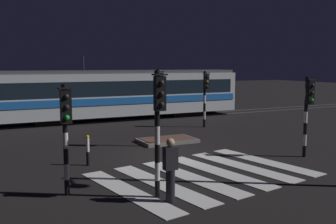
# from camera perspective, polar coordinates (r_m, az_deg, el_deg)

# --- Properties ---
(ground_plane) EXTENTS (120.00, 120.00, 0.00)m
(ground_plane) POSITION_cam_1_polar(r_m,az_deg,el_deg) (15.67, -0.62, -6.36)
(ground_plane) COLOR black
(rail_near) EXTENTS (80.00, 0.12, 0.03)m
(rail_near) POSITION_cam_1_polar(r_m,az_deg,el_deg) (24.82, -10.68, -1.53)
(rail_near) COLOR #59595E
(rail_near) RESTS_ON ground
(rail_far) EXTENTS (80.00, 0.12, 0.03)m
(rail_far) POSITION_cam_1_polar(r_m,az_deg,el_deg) (26.19, -11.54, -1.11)
(rail_far) COLOR #59595E
(rail_far) RESTS_ON ground
(crosswalk_zebra) EXTENTS (7.28, 5.78, 0.02)m
(crosswalk_zebra) POSITION_cam_1_polar(r_m,az_deg,el_deg) (13.06, 5.36, -9.05)
(crosswalk_zebra) COLOR silver
(crosswalk_zebra) RESTS_ON ground
(traffic_island) EXTENTS (2.62, 1.66, 0.18)m
(traffic_island) POSITION_cam_1_polar(r_m,az_deg,el_deg) (18.29, -0.14, -4.16)
(traffic_island) COLOR slate
(traffic_island) RESTS_ON ground
(traffic_light_corner_near_right) EXTENTS (0.36, 0.42, 3.14)m
(traffic_light_corner_near_right) POSITION_cam_1_polar(r_m,az_deg,el_deg) (15.95, 19.80, 1.01)
(traffic_light_corner_near_right) COLOR black
(traffic_light_corner_near_right) RESTS_ON ground
(traffic_light_corner_far_right) EXTENTS (0.36, 0.42, 3.25)m
(traffic_light_corner_far_right) POSITION_cam_1_polar(r_m,az_deg,el_deg) (22.49, 5.50, 3.16)
(traffic_light_corner_far_right) COLOR black
(traffic_light_corner_far_right) RESTS_ON ground
(traffic_light_corner_near_left) EXTENTS (0.36, 0.42, 3.08)m
(traffic_light_corner_near_left) POSITION_cam_1_polar(r_m,az_deg,el_deg) (10.85, -14.73, -1.58)
(traffic_light_corner_near_left) COLOR black
(traffic_light_corner_near_left) RESTS_ON ground
(traffic_light_median_centre) EXTENTS (0.36, 0.42, 3.42)m
(traffic_light_median_centre) POSITION_cam_1_polar(r_m,az_deg,el_deg) (16.95, -1.35, 2.36)
(traffic_light_median_centre) COLOR black
(traffic_light_median_centre) RESTS_ON ground
(traffic_light_kerb_mid_left) EXTENTS (0.36, 0.42, 3.45)m
(traffic_light_kerb_mid_left) POSITION_cam_1_polar(r_m,az_deg,el_deg) (10.24, -1.39, -0.46)
(traffic_light_kerb_mid_left) COLOR black
(traffic_light_kerb_mid_left) RESTS_ON ground
(tram) EXTENTS (16.69, 2.58, 4.15)m
(tram) POSITION_cam_1_polar(r_m,az_deg,el_deg) (25.93, -6.83, 2.76)
(tram) COLOR silver
(tram) RESTS_ON ground
(pedestrian_waiting_at_kerb) EXTENTS (0.36, 0.24, 1.71)m
(pedestrian_waiting_at_kerb) POSITION_cam_1_polar(r_m,az_deg,el_deg) (10.26, 0.35, -8.44)
(pedestrian_waiting_at_kerb) COLOR black
(pedestrian_waiting_at_kerb) RESTS_ON ground
(bollard_island_edge) EXTENTS (0.12, 0.12, 1.11)m
(bollard_island_edge) POSITION_cam_1_polar(r_m,az_deg,el_deg) (14.31, -11.65, -5.49)
(bollard_island_edge) COLOR black
(bollard_island_edge) RESTS_ON ground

